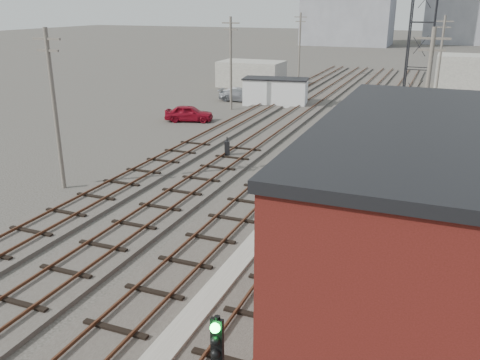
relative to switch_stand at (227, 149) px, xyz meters
The scene contains 20 objects.
ground 31.44m from the switch_stand, 78.81° to the left, with size 320.00×320.00×0.00m, color #282621.
track_right 13.07m from the switch_stand, 48.83° to the left, with size 3.20×90.00×0.39m.
track_mid_right 10.87m from the switch_stand, 64.93° to the left, with size 3.20×90.00×0.39m.
track_mid_left 9.87m from the switch_stand, 86.51° to the left, with size 3.20×90.00×0.39m.
track_left 10.42m from the switch_stand, 109.08° to the left, with size 3.20×90.00×0.39m.
platform_curb 16.55m from the switch_stand, 66.48° to the right, with size 0.90×28.00×0.26m, color gray.
brick_building 22.10m from the switch_stand, 51.62° to the right, with size 6.54×12.20×7.22m.
lattice_tower 14.68m from the switch_stand, 26.70° to the left, with size 1.60×1.60×15.00m.
utility_pole_left_a 11.92m from the switch_stand, 124.92° to the right, with size 1.80×0.24×9.00m.
utility_pole_left_b 17.57m from the switch_stand, 112.01° to the left, with size 1.80×0.24×9.00m.
utility_pole_left_c 41.54m from the switch_stand, 98.91° to the left, with size 1.80×0.24×9.00m.
utility_pole_right_a 13.31m from the switch_stand, ahead, with size 1.80×0.24×9.00m.
utility_pole_right_b 31.74m from the switch_stand, 66.40° to the left, with size 1.80×0.24×9.00m.
shed_left 32.40m from the switch_stand, 107.80° to the left, with size 8.00×5.00×3.20m, color gray.
shed_right 43.56m from the switch_stand, 69.71° to the left, with size 6.00×6.00×4.00m, color gray.
switch_stand is the anchor object (origin of this frame).
site_trailer 20.03m from the switch_stand, 98.64° to the left, with size 7.08×3.89×2.83m.
car_red 12.20m from the switch_stand, 129.86° to the left, with size 1.75×4.36×1.48m, color maroon.
car_silver 22.85m from the switch_stand, 109.96° to the left, with size 1.35×3.88×1.28m, color #96979D.
car_grey 21.65m from the switch_stand, 110.01° to the left, with size 1.80×4.42×1.28m, color gray.
Camera 1 is at (7.43, -1.95, 10.16)m, focal length 38.00 mm.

